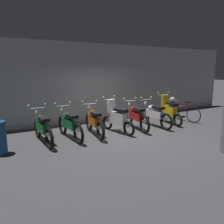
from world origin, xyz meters
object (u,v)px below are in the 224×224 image
object	(u,v)px
motorbike_slot_1	(69,124)
motorbike_slot_3	(117,118)
motorbike_slot_0	(42,127)
motorbike_slot_2	(94,121)
motorbike_slot_6	(169,110)
bicycle	(183,113)
motorbike_slot_5	(154,114)
motorbike_slot_4	(136,116)

from	to	relation	value
motorbike_slot_1	motorbike_slot_3	distance (m)	1.72
motorbike_slot_0	motorbike_slot_2	size ratio (longest dim) A/B	1.00
motorbike_slot_6	motorbike_slot_0	bearing A→B (deg)	179.71
bicycle	motorbike_slot_6	bearing A→B (deg)	-175.85
motorbike_slot_5	bicycle	xyz separation A→B (m)	(1.76, 0.16, -0.13)
motorbike_slot_5	motorbike_slot_1	bearing A→B (deg)	177.90
motorbike_slot_3	motorbike_slot_6	bearing A→B (deg)	2.29
motorbike_slot_5	bicycle	distance (m)	1.77
motorbike_slot_0	motorbike_slot_6	bearing A→B (deg)	-0.29
motorbike_slot_1	motorbike_slot_5	bearing A→B (deg)	-2.10
motorbike_slot_3	bicycle	distance (m)	3.50
motorbike_slot_1	motorbike_slot_6	distance (m)	4.32
motorbike_slot_1	motorbike_slot_3	xyz separation A→B (m)	(1.72, -0.14, 0.04)
motorbike_slot_5	motorbike_slot_2	bearing A→B (deg)	178.02
motorbike_slot_2	motorbike_slot_6	xyz separation A→B (m)	(3.45, 0.00, 0.08)
motorbike_slot_4	motorbike_slot_5	xyz separation A→B (m)	(0.86, -0.05, 0.00)
motorbike_slot_1	motorbike_slot_4	size ratio (longest dim) A/B	1.00
motorbike_slot_2	motorbike_slot_0	bearing A→B (deg)	179.04
motorbike_slot_4	bicycle	world-z (taller)	motorbike_slot_4
motorbike_slot_0	motorbike_slot_1	size ratio (longest dim) A/B	1.00
motorbike_slot_1	motorbike_slot_5	world-z (taller)	same
motorbike_slot_4	motorbike_slot_5	bearing A→B (deg)	-3.21
motorbike_slot_2	motorbike_slot_3	world-z (taller)	motorbike_slot_3
motorbike_slot_6	motorbike_slot_4	bearing A→B (deg)	-178.53
motorbike_slot_4	bicycle	size ratio (longest dim) A/B	1.13
motorbike_slot_2	motorbike_slot_6	world-z (taller)	motorbike_slot_6
motorbike_slot_2	motorbike_slot_3	distance (m)	0.86
motorbike_slot_5	bicycle	bearing A→B (deg)	5.10
motorbike_slot_0	motorbike_slot_2	xyz separation A→B (m)	(1.73, -0.03, 0.00)
motorbike_slot_0	motorbike_slot_4	bearing A→B (deg)	-1.16
motorbike_slot_3	motorbike_slot_5	size ratio (longest dim) A/B	0.85
motorbike_slot_6	motorbike_slot_3	bearing A→B (deg)	-177.71
motorbike_slot_0	motorbike_slot_5	size ratio (longest dim) A/B	1.00
motorbike_slot_2	motorbike_slot_6	size ratio (longest dim) A/B	1.16
motorbike_slot_0	bicycle	size ratio (longest dim) A/B	1.14
motorbike_slot_6	bicycle	distance (m)	0.92
motorbike_slot_2	motorbike_slot_4	xyz separation A→B (m)	(1.73, -0.04, 0.00)
motorbike_slot_6	bicycle	world-z (taller)	motorbike_slot_6
motorbike_slot_6	motorbike_slot_5	bearing A→B (deg)	-173.92
motorbike_slot_0	bicycle	xyz separation A→B (m)	(6.07, 0.04, -0.13)
motorbike_slot_0	motorbike_slot_1	bearing A→B (deg)	0.55
motorbike_slot_0	motorbike_slot_1	xyz separation A→B (m)	(0.86, 0.01, 0.00)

